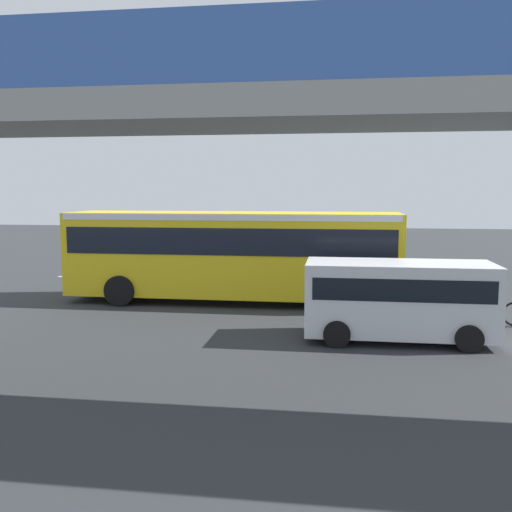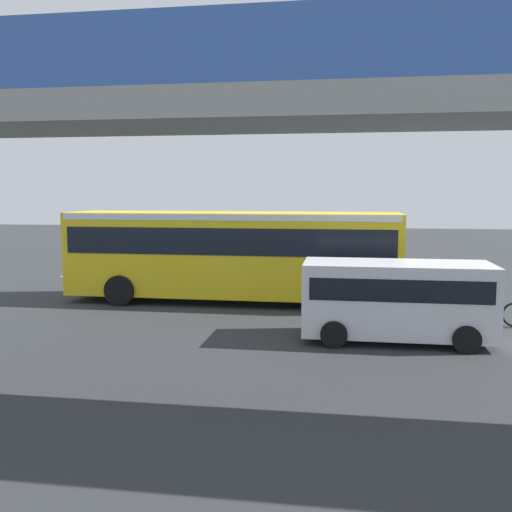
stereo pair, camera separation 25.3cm
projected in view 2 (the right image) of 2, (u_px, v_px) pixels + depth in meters
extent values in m
plane|color=#2D3033|center=(241.00, 294.00, 21.47)|extent=(80.00, 80.00, 0.00)
cube|color=yellow|center=(233.00, 253.00, 19.84)|extent=(11.50, 2.55, 2.86)
cube|color=black|center=(233.00, 239.00, 19.78)|extent=(11.04, 2.59, 0.90)
cube|color=white|center=(233.00, 216.00, 19.69)|extent=(11.27, 2.58, 0.20)
cube|color=black|center=(78.00, 241.00, 20.68)|extent=(0.04, 2.24, 1.20)
cylinder|color=black|center=(120.00, 290.00, 19.29)|extent=(1.04, 0.30, 1.04)
cylinder|color=black|center=(146.00, 279.00, 21.79)|extent=(1.04, 0.30, 1.04)
cylinder|color=black|center=(338.00, 297.00, 18.16)|extent=(1.04, 0.30, 1.04)
cylinder|color=black|center=(339.00, 284.00, 20.66)|extent=(1.04, 0.30, 1.04)
cube|color=silver|center=(396.00, 298.00, 14.72)|extent=(4.80, 1.95, 1.86)
cube|color=black|center=(397.00, 285.00, 14.68)|extent=(4.42, 1.98, 0.56)
cylinder|color=black|center=(334.00, 334.00, 14.10)|extent=(0.68, 0.22, 0.68)
cylinder|color=black|center=(335.00, 317.00, 16.01)|extent=(0.68, 0.22, 0.68)
cylinder|color=black|center=(467.00, 339.00, 13.61)|extent=(0.68, 0.22, 0.68)
cylinder|color=black|center=(452.00, 321.00, 15.53)|extent=(0.68, 0.22, 0.68)
cylinder|color=#2D2D38|center=(142.00, 276.00, 23.16)|extent=(0.32, 0.32, 0.85)
cylinder|color=#3F3F47|center=(142.00, 257.00, 23.07)|extent=(0.38, 0.38, 0.70)
sphere|color=tan|center=(141.00, 246.00, 23.02)|extent=(0.22, 0.22, 0.22)
cube|color=silver|center=(445.00, 286.00, 23.38)|extent=(2.00, 0.20, 0.01)
cube|color=silver|center=(347.00, 283.00, 24.00)|extent=(2.00, 0.20, 0.01)
cube|color=silver|center=(254.00, 281.00, 24.61)|extent=(2.00, 0.20, 0.01)
cube|color=silver|center=(166.00, 279.00, 25.22)|extent=(2.00, 0.20, 0.01)
cube|color=silver|center=(81.00, 277.00, 25.84)|extent=(2.00, 0.20, 0.01)
cube|color=gray|center=(125.00, 114.00, 9.91)|extent=(25.99, 2.60, 0.50)
cube|color=#3359A5|center=(148.00, 81.00, 11.05)|extent=(25.99, 0.08, 1.10)
cube|color=#3359A5|center=(92.00, 50.00, 8.60)|extent=(25.99, 0.08, 1.10)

